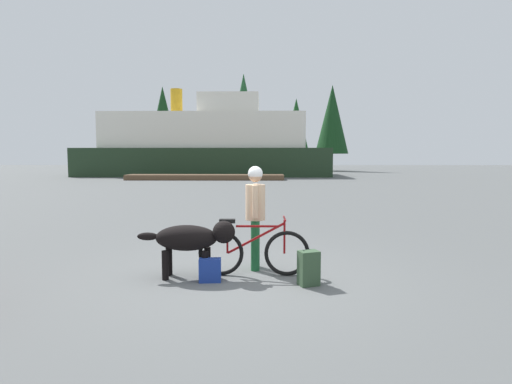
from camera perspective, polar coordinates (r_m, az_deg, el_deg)
ground_plane at (r=6.47m, az=-2.00°, el=-11.58°), size 160.00×160.00×0.00m
bicycle at (r=6.46m, az=-0.42°, el=-8.12°), size 1.71×0.44×0.90m
person_cyclist at (r=6.73m, az=-0.09°, el=-2.17°), size 0.32×0.53×1.68m
dog at (r=6.38m, az=-8.73°, el=-6.35°), size 1.48×0.45×0.87m
backpack at (r=6.07m, az=7.22°, el=-10.30°), size 0.33×0.28×0.50m
handbag_pannier at (r=6.24m, az=-6.31°, el=-10.59°), size 0.33×0.20×0.34m
dock_pier at (r=32.81m, az=-6.91°, el=2.04°), size 12.17×2.34×0.40m
ferry_boat at (r=40.18m, az=-6.72°, el=6.30°), size 22.87×8.15×8.15m
pine_tree_far_left at (r=55.68m, az=-12.62°, el=9.95°), size 3.64×3.64×10.73m
pine_tree_center at (r=52.99m, az=-1.70°, el=11.00°), size 4.01×4.01×12.05m
pine_tree_far_right at (r=52.24m, az=10.37°, el=9.74°), size 4.02×4.02×10.45m
pine_tree_mid_back at (r=58.91m, az=5.52°, el=9.09°), size 3.57×3.57×9.81m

